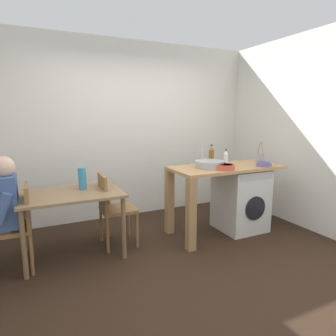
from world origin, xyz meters
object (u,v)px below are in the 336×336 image
Objects in this scene: bottle_squat_brown at (226,158)px; colander at (264,164)px; chair_person_seat at (17,223)px; washing_machine at (240,199)px; utensil_crock at (260,158)px; dining_table at (71,201)px; chair_opposite at (112,206)px; vase at (82,178)px; mixing_bowl at (225,167)px; bottle_tall_green at (211,155)px.

bottle_squat_brown is 1.10× the size of colander.
washing_machine is at bearing -91.18° from chair_person_seat.
utensil_crock is (3.15, -0.04, 0.48)m from chair_person_seat.
chair_person_seat reaches higher than washing_machine.
bottle_squat_brown is at bearing 167.49° from washing_machine.
utensil_crock reaches higher than dining_table.
dining_table is 1.22× the size of chair_person_seat.
chair_opposite is 0.49m from vase.
bottle_squat_brown is 0.92× the size of mixing_bowl.
vase is (-2.09, 0.29, 0.44)m from washing_machine.
mixing_bowl is at bearing -101.88° from bottle_tall_green.
mixing_bowl reaches higher than chair_person_seat.
chair_person_seat is (-0.55, -0.10, -0.14)m from dining_table.
vase reaches higher than mixing_bowl.
mixing_bowl is at bearing -155.05° from washing_machine.
utensil_crock reaches higher than mixing_bowl.
chair_person_seat is 2.78m from washing_machine.
vase is (-1.66, 0.49, -0.09)m from mixing_bowl.
utensil_crock is (0.70, -0.21, -0.05)m from bottle_tall_green.
bottle_tall_green is at bearing -0.97° from vase.
dining_table is at bearing 167.87° from mixing_bowl.
utensil_crock is (2.13, -0.19, 0.48)m from chair_opposite.
mixing_bowl is at bearing 72.89° from chair_opposite.
colander is (0.42, -0.27, -0.07)m from bottle_squat_brown.
chair_opposite is 3.52× the size of vase.
vase is (-2.27, 0.51, -0.08)m from colander.
washing_machine is 4.30× the size of colander.
mixing_bowl is 0.61m from colander.
bottle_tall_green is at bearing 141.41° from washing_machine.
dining_table is 1.22× the size of chair_opposite.
utensil_crock is (0.37, 0.05, 0.56)m from washing_machine.
chair_opposite is 3.76× the size of mixing_bowl.
chair_opposite is at bearing -80.83° from chair_person_seat.
dining_table is 2.63m from utensil_crock.
chair_opposite is 3.00× the size of utensil_crock.
utensil_crock is at bearing 17.51° from mixing_bowl.
washing_machine reaches higher than dining_table.
washing_machine is at bearing -7.96° from vase.
chair_opposite is 1.53m from bottle_tall_green.
utensil_crock is at bearing 86.03° from chair_opposite.
mixing_bowl is (1.81, -0.39, 0.31)m from dining_table.
bottle_tall_green is at bearing 163.24° from utensil_crock.
mixing_bowl is (1.34, -0.44, 0.45)m from chair_opposite.
dining_table is at bearing -82.67° from chair_opposite.
mixing_bowl reaches higher than washing_machine.
mixing_bowl is (-0.10, -0.46, -0.08)m from bottle_tall_green.
mixing_bowl is at bearing -162.49° from utensil_crock.
chair_opposite is at bearing 161.73° from mixing_bowl.
washing_machine is 3.19× the size of bottle_tall_green.
bottle_tall_green is 0.48m from mixing_bowl.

